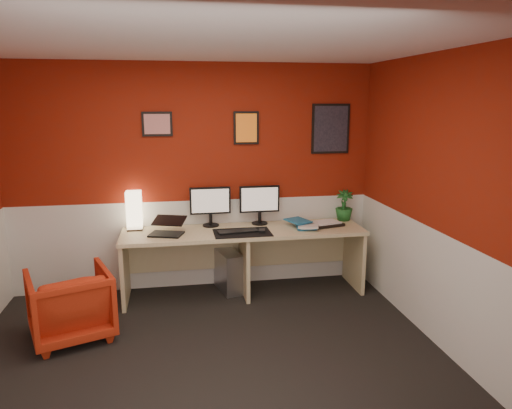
# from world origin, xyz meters

# --- Properties ---
(ground) EXTENTS (4.00, 3.50, 0.01)m
(ground) POSITION_xyz_m (0.00, 0.00, 0.00)
(ground) COLOR black
(ground) RESTS_ON ground
(ceiling) EXTENTS (4.00, 3.50, 0.01)m
(ceiling) POSITION_xyz_m (0.00, 0.00, 2.50)
(ceiling) COLOR white
(ceiling) RESTS_ON ground
(wall_back) EXTENTS (4.00, 0.01, 2.50)m
(wall_back) POSITION_xyz_m (0.00, 1.75, 1.25)
(wall_back) COLOR maroon
(wall_back) RESTS_ON ground
(wall_front) EXTENTS (4.00, 0.01, 2.50)m
(wall_front) POSITION_xyz_m (0.00, -1.75, 1.25)
(wall_front) COLOR maroon
(wall_front) RESTS_ON ground
(wall_right) EXTENTS (0.01, 3.50, 2.50)m
(wall_right) POSITION_xyz_m (2.00, 0.00, 1.25)
(wall_right) COLOR maroon
(wall_right) RESTS_ON ground
(wainscot_back) EXTENTS (4.00, 0.01, 1.00)m
(wainscot_back) POSITION_xyz_m (0.00, 1.75, 0.50)
(wainscot_back) COLOR silver
(wainscot_back) RESTS_ON ground
(wainscot_right) EXTENTS (0.01, 3.50, 1.00)m
(wainscot_right) POSITION_xyz_m (2.00, 0.00, 0.50)
(wainscot_right) COLOR silver
(wainscot_right) RESTS_ON ground
(desk) EXTENTS (2.60, 0.65, 0.73)m
(desk) POSITION_xyz_m (0.50, 1.41, 0.36)
(desk) COLOR tan
(desk) RESTS_ON ground
(shoji_lamp) EXTENTS (0.16, 0.16, 0.40)m
(shoji_lamp) POSITION_xyz_m (-0.65, 1.62, 0.93)
(shoji_lamp) COLOR #FFE5B2
(shoji_lamp) RESTS_ON desk
(laptop) EXTENTS (0.39, 0.32, 0.22)m
(laptop) POSITION_xyz_m (-0.32, 1.34, 0.84)
(laptop) COLOR black
(laptop) RESTS_ON desk
(monitor_left) EXTENTS (0.45, 0.06, 0.58)m
(monitor_left) POSITION_xyz_m (0.16, 1.63, 1.02)
(monitor_left) COLOR black
(monitor_left) RESTS_ON desk
(monitor_right) EXTENTS (0.45, 0.06, 0.58)m
(monitor_right) POSITION_xyz_m (0.72, 1.62, 1.02)
(monitor_right) COLOR black
(monitor_right) RESTS_ON desk
(desk_mat) EXTENTS (0.60, 0.38, 0.01)m
(desk_mat) POSITION_xyz_m (0.47, 1.29, 0.73)
(desk_mat) COLOR black
(desk_mat) RESTS_ON desk
(keyboard) EXTENTS (0.44, 0.20, 0.02)m
(keyboard) POSITION_xyz_m (0.42, 1.31, 0.74)
(keyboard) COLOR black
(keyboard) RESTS_ON desk_mat
(mouse) EXTENTS (0.08, 0.11, 0.03)m
(mouse) POSITION_xyz_m (0.67, 1.26, 0.75)
(mouse) COLOR black
(mouse) RESTS_ON desk_mat
(book_bottom) EXTENTS (0.25, 0.31, 0.03)m
(book_bottom) POSITION_xyz_m (1.08, 1.38, 0.74)
(book_bottom) COLOR #1E608A
(book_bottom) RESTS_ON desk
(book_middle) EXTENTS (0.29, 0.34, 0.02)m
(book_middle) POSITION_xyz_m (1.10, 1.37, 0.77)
(book_middle) COLOR silver
(book_middle) RESTS_ON book_bottom
(book_top) EXTENTS (0.29, 0.33, 0.03)m
(book_top) POSITION_xyz_m (1.01, 1.39, 0.79)
(book_top) COLOR #1E608A
(book_top) RESTS_ON book_middle
(zen_tray) EXTENTS (0.40, 0.33, 0.03)m
(zen_tray) POSITION_xyz_m (1.43, 1.43, 0.74)
(zen_tray) COLOR black
(zen_tray) RESTS_ON desk
(potted_plant) EXTENTS (0.24, 0.24, 0.35)m
(potted_plant) POSITION_xyz_m (1.71, 1.62, 0.91)
(potted_plant) COLOR #19591E
(potted_plant) RESTS_ON desk
(pc_tower) EXTENTS (0.30, 0.48, 0.45)m
(pc_tower) POSITION_xyz_m (0.34, 1.53, 0.23)
(pc_tower) COLOR #99999E
(pc_tower) RESTS_ON ground
(armchair) EXTENTS (0.87, 0.88, 0.63)m
(armchair) POSITION_xyz_m (-1.18, 0.70, 0.32)
(armchair) COLOR red
(armchair) RESTS_ON ground
(art_left) EXTENTS (0.32, 0.02, 0.26)m
(art_left) POSITION_xyz_m (-0.38, 1.74, 1.85)
(art_left) COLOR red
(art_left) RESTS_ON wall_back
(art_center) EXTENTS (0.28, 0.02, 0.36)m
(art_center) POSITION_xyz_m (0.58, 1.74, 1.80)
(art_center) COLOR orange
(art_center) RESTS_ON wall_back
(art_right) EXTENTS (0.44, 0.02, 0.56)m
(art_right) POSITION_xyz_m (1.55, 1.74, 1.78)
(art_right) COLOR black
(art_right) RESTS_ON wall_back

